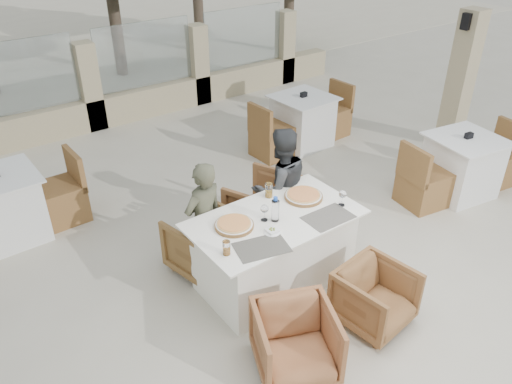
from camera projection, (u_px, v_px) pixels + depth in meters
ground at (276, 284)px, 4.96m from camera, size 80.00×80.00×0.00m
perimeter_wall_far at (88, 81)px, 7.86m from camera, size 10.00×0.34×1.60m
lantern_pillar at (461, 80)px, 7.27m from camera, size 0.34×0.34×2.00m
dining_table at (274, 251)px, 4.80m from camera, size 1.60×0.90×0.77m
placemat_near_left at (262, 247)px, 4.21m from camera, size 0.51×0.40×0.00m
placemat_near_right at (328, 217)px, 4.61m from camera, size 0.46×0.31×0.00m
pizza_left at (234, 225)px, 4.46m from camera, size 0.44×0.44×0.05m
pizza_right at (304, 196)px, 4.89m from camera, size 0.48×0.48×0.05m
water_bottle at (275, 209)px, 4.50m from camera, size 0.08×0.08×0.25m
wine_glass_centre at (264, 212)px, 4.52m from camera, size 0.09×0.09×0.18m
wine_glass_corner at (342, 197)px, 4.74m from camera, size 0.08×0.08×0.18m
beer_glass_left at (226, 248)px, 4.11m from camera, size 0.08×0.08×0.13m
beer_glass_right at (269, 190)px, 4.88m from camera, size 0.09×0.09×0.15m
olive_dish at (272, 230)px, 4.39m from camera, size 0.13×0.13×0.04m
armchair_far_left at (207, 244)px, 5.02m from camera, size 0.79×0.81×0.62m
armchair_far_right at (265, 206)px, 5.57m from camera, size 0.95×0.96×0.67m
armchair_near_left at (295, 342)px, 3.95m from camera, size 0.82×0.83×0.58m
armchair_near_right at (375, 297)px, 4.40m from camera, size 0.66×0.68×0.56m
diner_left at (204, 221)px, 4.82m from camera, size 0.51×0.38×1.25m
diner_right at (280, 187)px, 5.28m from camera, size 0.72×0.60×1.34m
bg_table_a at (4, 208)px, 5.46m from camera, size 1.66×0.86×0.77m
bg_table_b at (302, 121)px, 7.53m from camera, size 1.67×0.89×0.77m
bg_table_c at (462, 166)px, 6.29m from camera, size 1.75×1.08×0.77m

